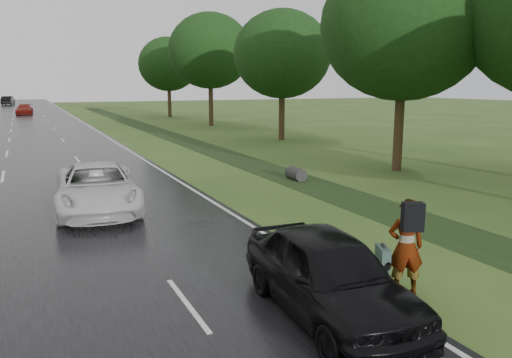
{
  "coord_description": "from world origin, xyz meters",
  "views": [
    {
      "loc": [
        0.99,
        -8.42,
        4.09
      ],
      "look_at": [
        7.13,
        4.74,
        1.3
      ],
      "focal_mm": 35.0,
      "sensor_mm": 36.0,
      "label": 1
    }
  ],
  "objects": [
    {
      "name": "road",
      "position": [
        0.0,
        45.0,
        0.02
      ],
      "size": [
        14.0,
        180.0,
        0.04
      ],
      "primitive_type": "cube",
      "color": "black",
      "rests_on": "ground"
    },
    {
      "name": "far_car_dark",
      "position": [
        -1.23,
        99.37,
        0.87
      ],
      "size": [
        2.47,
        5.23,
        1.66
      ],
      "primitive_type": "imported",
      "rotation": [
        0.0,
        0.0,
        2.99
      ],
      "color": "black",
      "rests_on": "road"
    },
    {
      "name": "center_line",
      "position": [
        0.0,
        45.0,
        0.04
      ],
      "size": [
        0.12,
        180.0,
        0.01
      ],
      "primitive_type": "cube",
      "color": "silver",
      "rests_on": "road"
    },
    {
      "name": "drainage_ditch",
      "position": [
        11.5,
        18.71,
        0.04
      ],
      "size": [
        2.2,
        120.0,
        0.56
      ],
      "color": "black",
      "rests_on": "ground"
    },
    {
      "name": "white_pickup",
      "position": [
        3.0,
        7.97,
        0.79
      ],
      "size": [
        2.98,
        5.61,
        1.5
      ],
      "primitive_type": "imported",
      "rotation": [
        0.0,
        0.0,
        -0.09
      ],
      "color": "silver",
      "rests_on": "road"
    },
    {
      "name": "edge_stripe_east",
      "position": [
        6.75,
        45.0,
        0.04
      ],
      "size": [
        0.12,
        180.0,
        0.01
      ],
      "primitive_type": "cube",
      "color": "silver",
      "rests_on": "road"
    },
    {
      "name": "tree_east_b",
      "position": [
        17.0,
        10.0,
        6.68
      ],
      "size": [
        7.6,
        7.6,
        10.11
      ],
      "color": "#372616",
      "rests_on": "ground"
    },
    {
      "name": "pedestrian",
      "position": [
        7.52,
        -1.26,
        1.0
      ],
      "size": [
        0.94,
        0.98,
        1.93
      ],
      "rotation": [
        0.0,
        0.0,
        2.73
      ],
      "color": "#A5998C",
      "rests_on": "ground"
    },
    {
      "name": "tree_east_c",
      "position": [
        18.2,
        24.0,
        6.14
      ],
      "size": [
        7.0,
        7.0,
        9.29
      ],
      "color": "#372616",
      "rests_on": "ground"
    },
    {
      "name": "tree_east_d",
      "position": [
        17.8,
        38.0,
        7.15
      ],
      "size": [
        8.0,
        8.0,
        10.76
      ],
      "color": "#372616",
      "rests_on": "ground"
    },
    {
      "name": "far_car_red",
      "position": [
        1.31,
        64.48,
        0.71
      ],
      "size": [
        2.34,
        4.8,
        1.35
      ],
      "primitive_type": "imported",
      "rotation": [
        0.0,
        0.0,
        -0.1
      ],
      "color": "maroon",
      "rests_on": "road"
    },
    {
      "name": "tree_east_f",
      "position": [
        17.5,
        52.0,
        6.37
      ],
      "size": [
        7.2,
        7.2,
        9.62
      ],
      "color": "#372616",
      "rests_on": "ground"
    },
    {
      "name": "dark_sedan",
      "position": [
        5.65,
        -1.47,
        0.8
      ],
      "size": [
        2.09,
        4.58,
        1.52
      ],
      "primitive_type": "imported",
      "rotation": [
        0.0,
        0.0,
        -0.07
      ],
      "color": "black",
      "rests_on": "road"
    }
  ]
}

